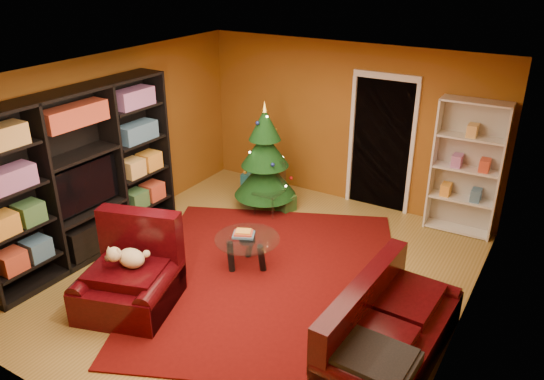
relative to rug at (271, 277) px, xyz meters
The scene contains 18 objects.
floor 0.22m from the rug, behind, with size 5.00×5.50×0.05m, color olive.
ceiling 2.62m from the rug, behind, with size 5.00×5.50×0.05m, color silver.
wall_back 3.05m from the rug, 94.45° to the left, with size 5.00×0.05×2.60m, color brown.
wall_left 3.03m from the rug, behind, with size 0.05×5.50×2.60m, color brown.
wall_right 2.65m from the rug, ahead, with size 0.05×5.50×2.60m, color brown.
doorway 2.93m from the rug, 81.90° to the left, with size 1.06×0.60×2.16m, color black, non-canonical shape.
rug is the anchor object (origin of this frame).
media_unit 2.83m from the rug, 163.86° to the right, with size 0.46×2.98×2.29m, color black, non-canonical shape.
christmas_tree 2.28m from the rug, 123.72° to the left, with size 1.00×1.00×1.78m, color #0D3411, non-canonical shape.
gift_box_teal 2.79m from the rug, 127.73° to the left, with size 0.32×0.32×0.32m, color #1C6D80.
gift_box_green 1.99m from the rug, 114.18° to the left, with size 0.26×0.26×0.26m, color #265722.
gift_box_red 2.07m from the rug, 114.21° to the left, with size 0.19×0.19×0.19m, color maroon.
white_bookshelf 3.24m from the rug, 55.75° to the left, with size 0.95×0.34×2.05m, color white, non-canonical shape.
armchair 1.81m from the rug, 129.07° to the right, with size 1.11×1.11×0.87m, color black, non-canonical shape.
dog 1.81m from the rug, 129.56° to the right, with size 0.40×0.30×0.28m, color beige, non-canonical shape.
sofa 1.95m from the rug, 18.53° to the right, with size 1.94×0.87×0.84m, color black, non-canonical shape.
coffee_table 0.47m from the rug, 169.63° to the left, with size 0.86×0.86×0.53m, color gray, non-canonical shape.
acrylic_chair 1.86m from the rug, 122.26° to the left, with size 0.40×0.43×0.78m, color #66605B, non-canonical shape.
Camera 1 is at (3.18, -4.91, 3.85)m, focal length 35.00 mm.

